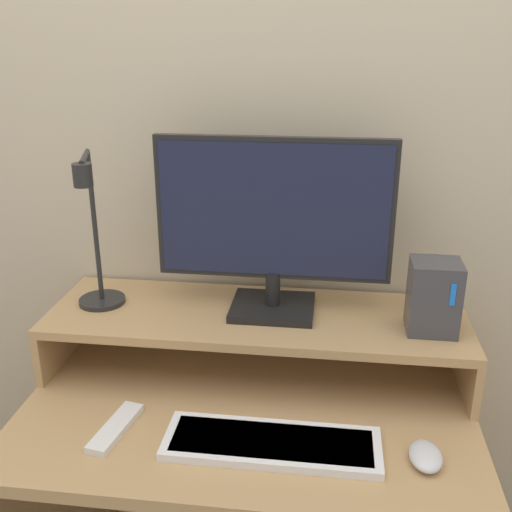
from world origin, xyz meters
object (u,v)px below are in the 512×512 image
Objects in this scene: desk_lamp at (95,250)px; router_dock at (434,297)px; keyboard at (272,443)px; remote_control at (116,428)px; monitor at (274,221)px; mouse at (426,456)px.

desk_lamp reaches higher than router_dock.
keyboard is at bearing -31.13° from desk_lamp.
monitor is at bearing 46.27° from remote_control.
mouse is at bearing -1.54° from remote_control.
mouse is (0.77, -0.28, -0.30)m from desk_lamp.
keyboard is (0.46, -0.28, -0.30)m from desk_lamp.
remote_control is (-0.68, -0.26, -0.23)m from router_dock.
router_dock is at bearing 21.03° from remote_control.
keyboard is 0.31m from mouse.
router_dock is (0.37, -0.06, -0.15)m from monitor.
router_dock is 0.96× the size of remote_control.
monitor is 5.78× the size of mouse.
desk_lamp reaches higher than remote_control.
keyboard reaches higher than remote_control.
router_dock is 0.36m from mouse.
monitor is 3.29× the size of router_dock.
remote_control is (-0.34, 0.01, -0.00)m from keyboard.
monitor reaches higher than router_dock.
desk_lamp is 0.80m from router_dock.
monitor is at bearing 171.23° from router_dock.
keyboard is at bearing -84.15° from monitor.
mouse is 0.65m from remote_control.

